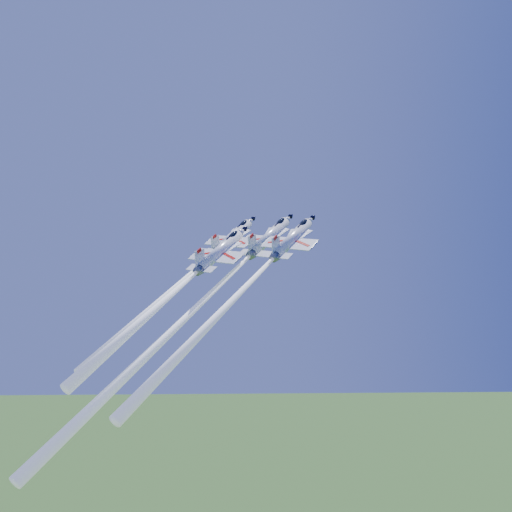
{
  "coord_description": "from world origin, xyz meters",
  "views": [
    {
      "loc": [
        -2.55,
        -101.62,
        107.04
      ],
      "look_at": [
        0.0,
        0.0,
        104.68
      ],
      "focal_mm": 40.0,
      "sensor_mm": 36.0,
      "label": 1
    }
  ],
  "objects_px": {
    "jet_lead": "(197,306)",
    "jet_right": "(242,291)",
    "jet_left": "(187,277)",
    "jet_slot": "(177,289)"
  },
  "relations": [
    {
      "from": "jet_lead",
      "to": "jet_left",
      "type": "relative_size",
      "value": 1.45
    },
    {
      "from": "jet_left",
      "to": "jet_right",
      "type": "distance_m",
      "value": 15.78
    },
    {
      "from": "jet_left",
      "to": "jet_lead",
      "type": "bearing_deg",
      "value": -39.53
    },
    {
      "from": "jet_right",
      "to": "jet_slot",
      "type": "distance_m",
      "value": 10.43
    },
    {
      "from": "jet_right",
      "to": "jet_slot",
      "type": "xyz_separation_m",
      "value": [
        -9.99,
        3.01,
        -0.02
      ]
    },
    {
      "from": "jet_lead",
      "to": "jet_right",
      "type": "distance_m",
      "value": 8.43
    },
    {
      "from": "jet_left",
      "to": "jet_slot",
      "type": "distance_m",
      "value": 9.71
    },
    {
      "from": "jet_right",
      "to": "jet_lead",
      "type": "bearing_deg",
      "value": -174.56
    },
    {
      "from": "jet_lead",
      "to": "jet_right",
      "type": "bearing_deg",
      "value": 5.44
    },
    {
      "from": "jet_left",
      "to": "jet_right",
      "type": "xyz_separation_m",
      "value": [
        9.39,
        -12.62,
        -1.26
      ]
    }
  ]
}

